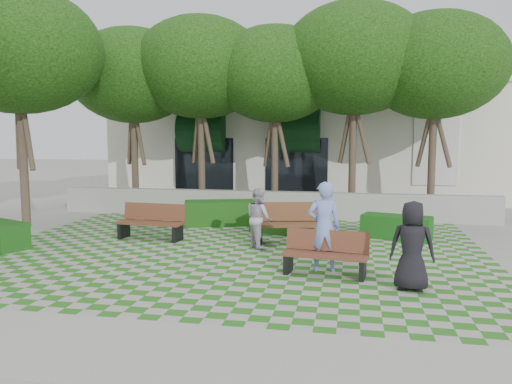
% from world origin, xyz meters
% --- Properties ---
extents(ground, '(90.00, 90.00, 0.00)m').
position_xyz_m(ground, '(0.00, 0.00, 0.00)').
color(ground, gray).
rests_on(ground, ground).
extents(lawn, '(12.00, 12.00, 0.00)m').
position_xyz_m(lawn, '(0.00, 1.00, 0.01)').
color(lawn, '#2B721E').
rests_on(lawn, ground).
extents(sidewalk_south, '(16.00, 2.00, 0.01)m').
position_xyz_m(sidewalk_south, '(0.00, -4.70, 0.01)').
color(sidewalk_south, '#9E9B93').
rests_on(sidewalk_south, ground).
extents(retaining_wall, '(15.00, 0.36, 0.90)m').
position_xyz_m(retaining_wall, '(0.00, 6.20, 0.45)').
color(retaining_wall, '#9E9B93').
rests_on(retaining_wall, ground).
extents(bench_east, '(1.74, 0.78, 0.88)m').
position_xyz_m(bench_east, '(2.34, -0.66, 0.43)').
color(bench_east, brown).
rests_on(bench_east, ground).
extents(bench_mid, '(2.09, 1.10, 1.05)m').
position_xyz_m(bench_mid, '(1.35, 2.26, 0.50)').
color(bench_mid, brown).
rests_on(bench_mid, ground).
extents(bench_west, '(1.86, 0.76, 0.95)m').
position_xyz_m(bench_west, '(-2.48, 2.00, 0.46)').
color(bench_west, '#58301E').
rests_on(bench_west, ground).
extents(hedge_east, '(1.95, 1.24, 0.63)m').
position_xyz_m(hedge_east, '(4.02, 3.33, 0.32)').
color(hedge_east, '#134813').
rests_on(hedge_east, ground).
extents(hedge_midright, '(2.05, 1.31, 0.67)m').
position_xyz_m(hedge_midright, '(0.94, 3.48, 0.33)').
color(hedge_midright, '#1D4D14').
rests_on(hedge_midright, ground).
extents(hedge_midleft, '(2.33, 1.50, 0.76)m').
position_xyz_m(hedge_midleft, '(-1.24, 4.46, 0.38)').
color(hedge_midleft, '#184813').
rests_on(hedge_midleft, ground).
extents(person_blue, '(0.73, 0.53, 1.86)m').
position_xyz_m(person_blue, '(2.29, -0.37, 0.93)').
color(person_blue, '#7A95DE').
rests_on(person_blue, ground).
extents(person_dark, '(0.86, 0.63, 1.63)m').
position_xyz_m(person_dark, '(3.91, -1.36, 0.81)').
color(person_dark, black).
rests_on(person_dark, ground).
extents(person_white, '(0.89, 0.92, 1.50)m').
position_xyz_m(person_white, '(0.57, 1.54, 0.75)').
color(person_white, '#BEB5C7').
rests_on(person_white, ground).
extents(tree_row, '(17.70, 13.40, 7.41)m').
position_xyz_m(tree_row, '(-1.86, 5.95, 5.18)').
color(tree_row, '#47382B').
rests_on(tree_row, ground).
extents(building, '(18.00, 8.92, 5.15)m').
position_xyz_m(building, '(0.93, 14.08, 2.52)').
color(building, silver).
rests_on(building, ground).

